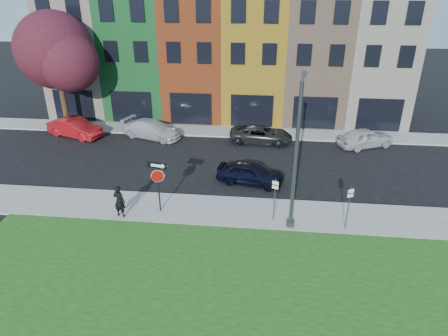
# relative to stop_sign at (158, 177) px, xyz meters

# --- Properties ---
(ground) EXTENTS (120.00, 120.00, 0.00)m
(ground) POSITION_rel_stop_sign_xyz_m (4.21, -2.61, -2.13)
(ground) COLOR black
(ground) RESTS_ON ground
(sidewalk_near) EXTENTS (40.00, 3.00, 0.12)m
(sidewalk_near) POSITION_rel_stop_sign_xyz_m (6.21, 0.39, -2.07)
(sidewalk_near) COLOR gray
(sidewalk_near) RESTS_ON ground
(sidewalk_far) EXTENTS (40.00, 2.40, 0.12)m
(sidewalk_far) POSITION_rel_stop_sign_xyz_m (1.21, 12.39, -2.07)
(sidewalk_far) COLOR gray
(sidewalk_far) RESTS_ON ground
(rowhouse_block) EXTENTS (30.00, 10.12, 10.00)m
(rowhouse_block) POSITION_rel_stop_sign_xyz_m (1.71, 18.57, 2.86)
(rowhouse_block) COLOR beige
(rowhouse_block) RESTS_ON ground
(stop_sign) EXTENTS (1.04, 0.22, 2.82)m
(stop_sign) POSITION_rel_stop_sign_xyz_m (0.00, 0.00, 0.00)
(stop_sign) COLOR black
(stop_sign) RESTS_ON sidewalk_near
(man) EXTENTS (0.82, 0.70, 1.74)m
(man) POSITION_rel_stop_sign_xyz_m (-1.89, -0.71, -1.14)
(man) COLOR black
(man) RESTS_ON sidewalk_near
(sedan_near) EXTENTS (3.18, 4.61, 1.35)m
(sedan_near) POSITION_rel_stop_sign_xyz_m (4.55, 3.85, -1.45)
(sedan_near) COLOR black
(sedan_near) RESTS_ON ground
(parked_car_red) EXTENTS (4.29, 5.40, 1.46)m
(parked_car_red) POSITION_rel_stop_sign_xyz_m (-9.33, 10.22, -1.40)
(parked_car_red) COLOR maroon
(parked_car_red) RESTS_ON ground
(parked_car_silver) EXTENTS (4.72, 5.85, 1.37)m
(parked_car_silver) POSITION_rel_stop_sign_xyz_m (-3.33, 10.68, -1.45)
(parked_car_silver) COLOR silver
(parked_car_silver) RESTS_ON ground
(parked_car_dark) EXTENTS (2.41, 4.77, 1.29)m
(parked_car_dark) POSITION_rel_stop_sign_xyz_m (5.05, 10.50, -1.48)
(parked_car_dark) COLOR black
(parked_car_dark) RESTS_ON ground
(parked_car_white) EXTENTS (4.73, 5.33, 1.39)m
(parked_car_white) POSITION_rel_stop_sign_xyz_m (12.65, 10.51, -1.43)
(parked_car_white) COLOR beige
(parked_car_white) RESTS_ON ground
(street_lamp) EXTENTS (0.60, 2.57, 7.23)m
(street_lamp) POSITION_rel_stop_sign_xyz_m (6.79, -0.49, 1.64)
(street_lamp) COLOR #484A4D
(street_lamp) RESTS_ON sidewalk_near
(parking_sign_a) EXTENTS (0.31, 0.14, 2.32)m
(parking_sign_a) POSITION_rel_stop_sign_xyz_m (5.94, -0.21, -0.57)
(parking_sign_a) COLOR #484A4D
(parking_sign_a) RESTS_ON sidewalk_near
(parking_sign_b) EXTENTS (0.30, 0.17, 2.35)m
(parking_sign_b) POSITION_rel_stop_sign_xyz_m (9.44, -0.72, -0.55)
(parking_sign_b) COLOR #484A4D
(parking_sign_b) RESTS_ON sidewalk_near
(tree_purple) EXTENTS (6.91, 6.04, 9.09)m
(tree_purple) POSITION_rel_stop_sign_xyz_m (-10.49, 11.64, 4.05)
(tree_purple) COLOR #322010
(tree_purple) RESTS_ON sidewalk_far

